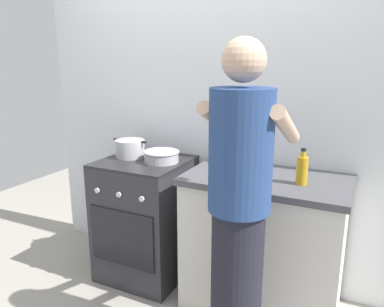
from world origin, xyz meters
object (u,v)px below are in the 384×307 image
object	(u,v)px
pot	(130,148)
mixing_bowl	(162,156)
utensil_crock	(247,150)
spice_bottle	(262,169)
oil_bottle	(302,170)
person	(239,217)
stove_range	(146,218)

from	to	relation	value
pot	mixing_bowl	distance (m)	0.28
mixing_bowl	utensil_crock	xyz separation A→B (m)	(0.57, 0.18, 0.06)
spice_bottle	oil_bottle	world-z (taller)	oil_bottle
pot	oil_bottle	bearing A→B (deg)	-3.52
oil_bottle	person	distance (m)	0.57
stove_range	spice_bottle	xyz separation A→B (m)	(0.86, 0.02, 0.49)
stove_range	mixing_bowl	bearing A→B (deg)	5.57
person	spice_bottle	bearing A→B (deg)	95.16
utensil_crock	spice_bottle	world-z (taller)	utensil_crock
utensil_crock	person	bearing A→B (deg)	-74.65
utensil_crock	oil_bottle	distance (m)	0.48
mixing_bowl	utensil_crock	size ratio (longest dim) A/B	0.76
spice_bottle	person	bearing A→B (deg)	-84.84
spice_bottle	stove_range	bearing A→B (deg)	-178.95
person	utensil_crock	bearing A→B (deg)	105.35
pot	person	size ratio (longest dim) A/B	0.17
stove_range	person	world-z (taller)	person
oil_bottle	stove_range	bearing A→B (deg)	177.64
spice_bottle	person	world-z (taller)	person
spice_bottle	person	distance (m)	0.58
spice_bottle	oil_bottle	bearing A→B (deg)	-13.74
pot	mixing_bowl	bearing A→B (deg)	-3.61
pot	oil_bottle	distance (m)	1.26
mixing_bowl	person	distance (m)	0.97
spice_bottle	utensil_crock	bearing A→B (deg)	130.62
utensil_crock	person	xyz separation A→B (m)	(0.21, -0.76, -0.15)
mixing_bowl	pot	bearing A→B (deg)	176.39
utensil_crock	oil_bottle	bearing A→B (deg)	-30.82
pot	spice_bottle	size ratio (longest dim) A/B	3.48
mixing_bowl	person	size ratio (longest dim) A/B	0.15
stove_range	person	distance (m)	1.15
spice_bottle	oil_bottle	size ratio (longest dim) A/B	0.38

